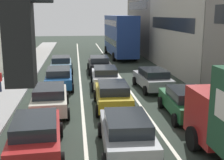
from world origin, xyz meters
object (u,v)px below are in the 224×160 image
(sedan_centre_lane_fifth, at_px, (99,64))
(sedan_right_lane_behind_truck, at_px, (185,102))
(sedan_left_lane_fourth, at_px, (59,77))
(coupe_centre_lane_fourth, at_px, (105,76))
(sedan_centre_lane_second, at_px, (126,132))
(sedan_left_lane_fifth, at_px, (61,64))
(wagon_left_lane_second, at_px, (36,134))
(wagon_right_lane_far, at_px, (153,79))
(hatchback_centre_lane_third, at_px, (113,95))
(sedan_left_lane_third, at_px, (50,98))
(bus_mid_queue_primary, at_px, (120,34))

(sedan_centre_lane_fifth, distance_m, sedan_right_lane_behind_truck, 13.04)
(sedan_left_lane_fourth, bearing_deg, sedan_centre_lane_fifth, -32.04)
(coupe_centre_lane_fourth, height_order, sedan_centre_lane_fifth, same)
(sedan_centre_lane_second, xyz_separation_m, coupe_centre_lane_fourth, (0.22, 10.64, 0.00))
(sedan_right_lane_behind_truck, bearing_deg, sedan_left_lane_fifth, 30.55)
(wagon_left_lane_second, distance_m, wagon_right_lane_far, 11.54)
(sedan_left_lane_fifth, height_order, sedan_right_lane_behind_truck, same)
(wagon_right_lane_far, bearing_deg, hatchback_centre_lane_third, 136.87)
(wagon_left_lane_second, relative_size, sedan_left_lane_third, 1.01)
(sedan_centre_lane_second, relative_size, sedan_left_lane_fourth, 1.00)
(sedan_left_lane_third, distance_m, bus_mid_queue_primary, 21.86)
(sedan_centre_lane_fifth, xyz_separation_m, sedan_right_lane_behind_truck, (3.50, -12.57, 0.00))
(bus_mid_queue_primary, bearing_deg, sedan_left_lane_fourth, 154.80)
(hatchback_centre_lane_third, relative_size, sedan_left_lane_fifth, 1.00)
(wagon_right_lane_far, bearing_deg, bus_mid_queue_primary, -3.15)
(coupe_centre_lane_fourth, relative_size, sedan_left_lane_fourth, 1.00)
(sedan_left_lane_third, xyz_separation_m, sedan_left_lane_fifth, (0.12, 11.48, 0.00))
(wagon_left_lane_second, distance_m, sedan_left_lane_fifth, 16.49)
(wagon_left_lane_second, height_order, sedan_left_lane_fifth, same)
(hatchback_centre_lane_third, distance_m, sedan_left_lane_third, 3.49)
(sedan_left_lane_third, xyz_separation_m, sedan_centre_lane_fifth, (3.55, 11.03, 0.00))
(sedan_left_lane_fifth, distance_m, wagon_right_lane_far, 9.87)
(wagon_left_lane_second, relative_size, bus_mid_queue_primary, 0.42)
(sedan_left_lane_fifth, height_order, wagon_right_lane_far, same)
(sedan_centre_lane_second, xyz_separation_m, hatchback_centre_lane_third, (0.15, 5.53, 0.00))
(sedan_left_lane_third, relative_size, bus_mid_queue_primary, 0.41)
(coupe_centre_lane_fourth, height_order, bus_mid_queue_primary, bus_mid_queue_primary)
(sedan_centre_lane_second, bearing_deg, wagon_left_lane_second, 88.07)
(hatchback_centre_lane_third, height_order, sedan_left_lane_fifth, same)
(coupe_centre_lane_fourth, bearing_deg, sedan_centre_lane_fifth, 1.71)
(sedan_left_lane_fourth, relative_size, wagon_right_lane_far, 0.99)
(hatchback_centre_lane_third, bearing_deg, coupe_centre_lane_fourth, 0.96)
(sedan_centre_lane_fifth, xyz_separation_m, wagon_right_lane_far, (3.25, -6.81, 0.00))
(hatchback_centre_lane_third, relative_size, sedan_right_lane_behind_truck, 0.99)
(sedan_left_lane_fifth, bearing_deg, coupe_centre_lane_fourth, -152.20)
(sedan_centre_lane_second, bearing_deg, sedan_left_lane_third, 34.09)
(sedan_left_lane_third, relative_size, sedan_right_lane_behind_truck, 1.00)
(sedan_right_lane_behind_truck, bearing_deg, sedan_centre_lane_fifth, 18.07)
(wagon_left_lane_second, distance_m, sedan_centre_lane_fifth, 16.46)
(bus_mid_queue_primary, bearing_deg, sedan_left_lane_third, 160.02)
(hatchback_centre_lane_third, height_order, sedan_centre_lane_fifth, same)
(sedan_centre_lane_second, distance_m, wagon_right_lane_far, 10.07)
(wagon_left_lane_second, relative_size, wagon_right_lane_far, 1.00)
(hatchback_centre_lane_third, distance_m, sedan_centre_lane_fifth, 10.73)
(coupe_centre_lane_fourth, bearing_deg, wagon_right_lane_far, -108.38)
(sedan_centre_lane_fifth, bearing_deg, wagon_left_lane_second, 167.49)
(hatchback_centre_lane_third, relative_size, sedan_left_lane_fourth, 1.00)
(sedan_centre_lane_second, relative_size, hatchback_centre_lane_third, 1.00)
(sedan_centre_lane_second, distance_m, wagon_left_lane_second, 3.45)
(wagon_right_lane_far, distance_m, bus_mid_queue_primary, 16.55)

